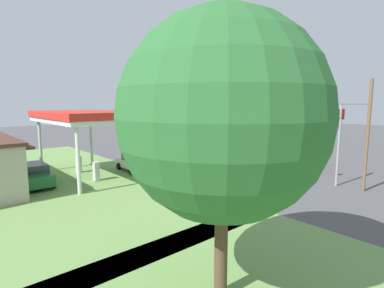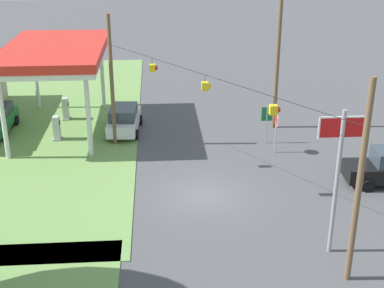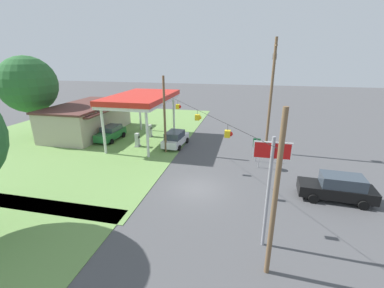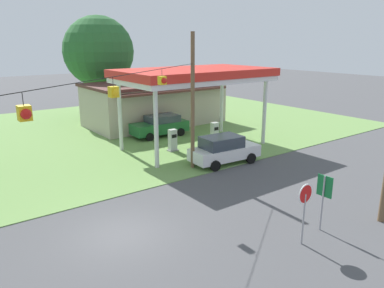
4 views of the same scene
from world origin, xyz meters
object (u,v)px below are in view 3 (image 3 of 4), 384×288
at_px(gas_station_store, 88,119).
at_px(fuel_pump_near, 137,140).
at_px(car_at_pumps_front, 175,139).
at_px(utility_pole_main, 271,92).
at_px(route_sign, 256,145).
at_px(gas_station_canopy, 142,99).
at_px(car_at_pumps_rear, 111,133).
at_px(tree_behind_station, 28,85).
at_px(car_on_crossroad, 338,188).
at_px(stop_sign_roadside, 260,150).
at_px(fuel_pump_far, 150,131).
at_px(stop_sign_overhead, 270,174).

relative_size(gas_station_store, fuel_pump_near, 7.81).
height_order(fuel_pump_near, car_at_pumps_front, car_at_pumps_front).
bearing_deg(utility_pole_main, route_sign, 158.56).
distance_m(gas_station_canopy, car_at_pumps_rear, 6.11).
distance_m(utility_pole_main, tree_behind_station, 29.13).
relative_size(car_on_crossroad, stop_sign_roadside, 2.10).
relative_size(car_at_pumps_front, tree_behind_station, 0.47).
bearing_deg(car_at_pumps_front, stop_sign_roadside, -109.80).
xyz_separation_m(gas_station_store, utility_pole_main, (-2.48, -23.32, 4.55)).
relative_size(stop_sign_roadside, tree_behind_station, 0.25).
bearing_deg(utility_pole_main, car_at_pumps_rear, 89.20).
distance_m(stop_sign_roadside, utility_pole_main, 6.55).
bearing_deg(fuel_pump_far, car_at_pumps_rear, 118.03).
bearing_deg(gas_station_canopy, gas_station_store, 77.88).
distance_m(stop_sign_roadside, route_sign, 1.61).
bearing_deg(utility_pole_main, stop_sign_roadside, 168.87).
xyz_separation_m(gas_station_store, route_sign, (-5.33, -22.20, -0.29)).
height_order(fuel_pump_far, car_at_pumps_rear, car_at_pumps_rear).
distance_m(gas_station_store, car_at_pumps_front, 13.41).
bearing_deg(stop_sign_roadside, utility_pole_main, 168.87).
relative_size(car_at_pumps_front, car_on_crossroad, 0.90).
bearing_deg(tree_behind_station, fuel_pump_far, -78.77).
distance_m(car_at_pumps_rear, utility_pole_main, 19.64).
bearing_deg(fuel_pump_near, utility_pole_main, -84.60).
relative_size(gas_station_store, car_on_crossroad, 2.40).
height_order(car_at_pumps_rear, stop_sign_roadside, stop_sign_roadside).
xyz_separation_m(gas_station_store, tree_behind_station, (-2.83, 5.80, 4.69)).
height_order(gas_station_canopy, car_at_pumps_rear, gas_station_canopy).
distance_m(car_at_pumps_front, utility_pole_main, 11.68).
bearing_deg(tree_behind_station, car_at_pumps_rear, -86.58).
bearing_deg(car_at_pumps_rear, tree_behind_station, -85.15).
bearing_deg(stop_sign_overhead, gas_station_canopy, 40.94).
bearing_deg(stop_sign_overhead, stop_sign_roadside, 0.13).
xyz_separation_m(gas_station_canopy, fuel_pump_far, (1.96, -0.00, -4.50)).
bearing_deg(car_at_pumps_front, gas_station_canopy, 82.76).
bearing_deg(gas_station_store, route_sign, -103.51).
bearing_deg(fuel_pump_far, utility_pole_main, -99.95).
relative_size(fuel_pump_near, car_on_crossroad, 0.31).
height_order(fuel_pump_far, car_on_crossroad, car_on_crossroad).
distance_m(fuel_pump_near, car_on_crossroad, 20.64).
distance_m(gas_station_canopy, stop_sign_overhead, 20.89).
xyz_separation_m(fuel_pump_near, utility_pole_main, (1.37, -14.52, 5.79)).
height_order(gas_station_canopy, gas_station_store, gas_station_canopy).
height_order(car_at_pumps_front, tree_behind_station, tree_behind_station).
xyz_separation_m(fuel_pump_far, utility_pole_main, (-2.55, -14.52, 5.79)).
relative_size(car_at_pumps_front, route_sign, 1.97).
relative_size(gas_station_canopy, car_at_pumps_front, 2.32).
bearing_deg(route_sign, stop_sign_roadside, -171.10).
height_order(gas_station_canopy, car_on_crossroad, gas_station_canopy).
bearing_deg(car_at_pumps_rear, car_at_pumps_front, 87.82).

